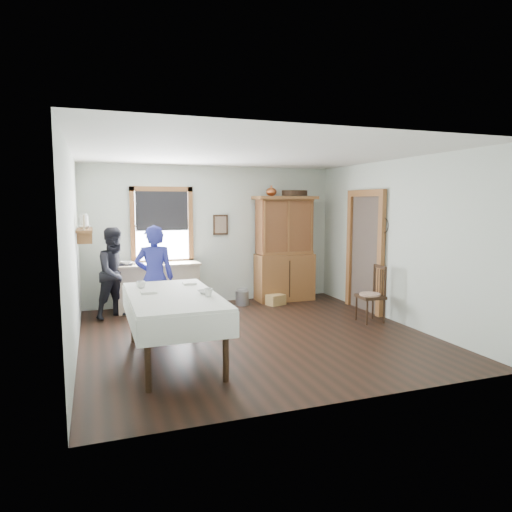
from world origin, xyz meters
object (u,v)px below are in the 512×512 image
at_px(work_counter, 158,287).
at_px(woman_blue, 155,282).
at_px(figure_dark, 116,276).
at_px(dining_table, 173,327).
at_px(pail, 242,298).
at_px(spindle_chair, 370,294).
at_px(china_hutch, 285,249).
at_px(wicker_basket, 276,300).

xyz_separation_m(work_counter, woman_blue, (-0.22, -1.33, 0.32)).
distance_m(woman_blue, figure_dark, 1.10).
height_order(dining_table, figure_dark, figure_dark).
bearing_deg(pail, work_counter, 174.03).
xyz_separation_m(pail, figure_dark, (-2.34, -0.19, 0.59)).
bearing_deg(pail, figure_dark, -175.28).
relative_size(spindle_chair, woman_blue, 0.63).
distance_m(work_counter, pail, 1.62).
relative_size(spindle_chair, pail, 3.47).
bearing_deg(china_hutch, work_counter, -179.13).
xyz_separation_m(work_counter, figure_dark, (-0.75, -0.36, 0.29)).
height_order(woman_blue, figure_dark, woman_blue).
xyz_separation_m(dining_table, wicker_basket, (2.40, 2.46, -0.32)).
xyz_separation_m(work_counter, spindle_chair, (3.22, -2.08, 0.04)).
height_order(work_counter, pail, work_counter).
bearing_deg(china_hutch, wicker_basket, -131.64).
distance_m(spindle_chair, figure_dark, 4.34).
bearing_deg(spindle_chair, pail, 134.66).
bearing_deg(spindle_chair, woman_blue, 171.87).
distance_m(pail, wicker_basket, 0.66).
bearing_deg(woman_blue, dining_table, 99.74).
distance_m(work_counter, china_hutch, 2.63).
relative_size(spindle_chair, wicker_basket, 2.79).
height_order(dining_table, spindle_chair, spindle_chair).
distance_m(spindle_chair, pail, 2.54).
distance_m(work_counter, figure_dark, 0.88).
relative_size(dining_table, pail, 7.70).
relative_size(dining_table, woman_blue, 1.39).
distance_m(china_hutch, woman_blue, 3.10).
distance_m(spindle_chair, woman_blue, 3.54).
bearing_deg(wicker_basket, dining_table, -134.30).
bearing_deg(figure_dark, work_counter, -5.00).
relative_size(work_counter, wicker_basket, 4.46).
distance_m(china_hutch, pail, 1.35).
relative_size(work_counter, pail, 5.55).
relative_size(wicker_basket, figure_dark, 0.24).
distance_m(dining_table, spindle_chair, 3.48).
distance_m(dining_table, figure_dark, 2.55).
bearing_deg(figure_dark, wicker_basket, -30.71).
height_order(dining_table, wicker_basket, dining_table).
height_order(pail, woman_blue, woman_blue).
relative_size(spindle_chair, figure_dark, 0.66).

